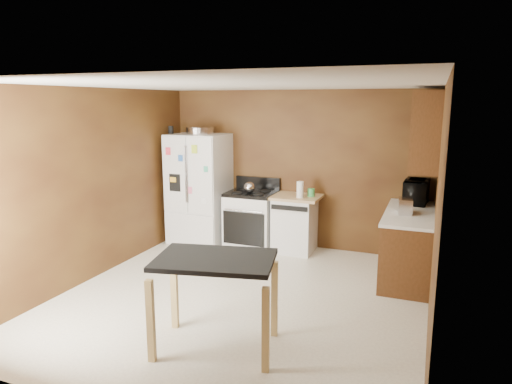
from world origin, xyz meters
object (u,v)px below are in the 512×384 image
Objects in this scene: toaster at (405,206)px; microwave at (417,192)px; green_canister at (311,192)px; refrigerator at (199,189)px; pen_cup at (171,130)px; roasting_pan at (200,131)px; dishwasher at (295,223)px; kettle at (249,188)px; gas_range at (252,219)px; island at (215,273)px; paper_towel at (300,190)px.

toaster is 0.48× the size of microwave.
refrigerator is at bearing -176.25° from green_canister.
pen_cup is 3.93m from microwave.
green_canister is (2.32, 0.22, -0.91)m from pen_cup.
roasting_pan reaches higher than dishwasher.
microwave is 1.87m from dishwasher.
kettle is 0.32× the size of microwave.
green_canister is at bearing 3.70° from gas_range.
refrigerator reaches higher than island.
paper_towel is 0.22× the size of gas_range.
kettle is 0.92m from refrigerator.
green_canister is at bearing 3.75° from refrigerator.
green_canister is at bearing 8.90° from dishwasher.
roasting_pan is at bearing 176.36° from kettle.
microwave is at bearing 3.04° from refrigerator.
kettle reaches higher than dishwasher.
gas_range is 0.72m from dishwasher.
refrigerator is at bearing 164.30° from toaster.
green_canister is at bearing 148.65° from toaster.
roasting_pan reaches higher than kettle.
pen_cup is at bearing -167.44° from refrigerator.
kettle is at bearing 161.75° from toaster.
microwave is at bearing 2.77° from roasting_pan.
toaster reaches higher than green_canister.
microwave is at bearing 4.16° from pen_cup.
kettle is at bearing -170.14° from dishwasher.
refrigerator reaches higher than kettle.
kettle is at bearing 2.51° from pen_cup.
island is (-1.62, -3.14, -0.30)m from microwave.
dishwasher is 3.06m from island.
roasting_pan is 0.50× the size of dishwasher.
island is at bearing -59.12° from refrigerator.
island is (-0.10, -3.08, -0.20)m from green_canister.
dishwasher is (1.63, 0.09, -0.45)m from refrigerator.
pen_cup is at bearing -178.15° from paper_towel.
pen_cup is at bearing 166.88° from toaster.
pen_cup is at bearing -166.26° from roasting_pan.
paper_towel is 0.20× the size of island.
green_canister is (0.96, 0.16, -0.04)m from kettle.
gas_range is (0.91, 0.06, -0.44)m from refrigerator.
island is (0.86, -2.92, -0.23)m from kettle.
microwave is 0.51× the size of gas_range.
toaster is (1.55, -0.51, -0.01)m from paper_towel.
island is at bearing -73.67° from kettle.
kettle is 2.49m from microwave.
roasting_pan is 0.79× the size of microwave.
roasting_pan is 3.72× the size of green_canister.
roasting_pan is at bearing 120.31° from island.
paper_towel is 0.44× the size of microwave.
paper_towel is 1.67m from microwave.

